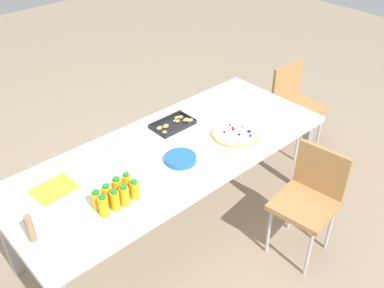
% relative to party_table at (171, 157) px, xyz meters
% --- Properties ---
extents(ground_plane, '(12.00, 12.00, 0.00)m').
position_rel_party_table_xyz_m(ground_plane, '(0.00, 0.00, -0.68)').
color(ground_plane, gray).
extents(party_table, '(2.40, 0.96, 0.74)m').
position_rel_party_table_xyz_m(party_table, '(0.00, 0.00, 0.00)').
color(party_table, silver).
rests_on(party_table, ground_plane).
extents(chair_near_right, '(0.45, 0.45, 0.83)m').
position_rel_party_table_xyz_m(chair_near_right, '(0.59, -0.81, -0.18)').
color(chair_near_right, '#B7844C').
rests_on(chair_near_right, ground_plane).
extents(chair_end, '(0.43, 0.43, 0.83)m').
position_rel_party_table_xyz_m(chair_end, '(1.61, 0.09, -0.18)').
color(chair_end, '#B7844C').
rests_on(chair_end, ground_plane).
extents(juice_bottle_0, '(0.06, 0.06, 0.14)m').
position_rel_party_table_xyz_m(juice_bottle_0, '(-0.70, -0.23, 0.12)').
color(juice_bottle_0, '#FAAE14').
rests_on(juice_bottle_0, party_table).
extents(juice_bottle_1, '(0.06, 0.06, 0.14)m').
position_rel_party_table_xyz_m(juice_bottle_1, '(-0.62, -0.23, 0.12)').
color(juice_bottle_1, '#F9AC14').
rests_on(juice_bottle_1, party_table).
extents(juice_bottle_2, '(0.06, 0.06, 0.14)m').
position_rel_party_table_xyz_m(juice_bottle_2, '(-0.56, -0.24, 0.12)').
color(juice_bottle_2, '#F9AC14').
rests_on(juice_bottle_2, party_table).
extents(juice_bottle_3, '(0.06, 0.06, 0.13)m').
position_rel_party_table_xyz_m(juice_bottle_3, '(-0.48, -0.23, 0.12)').
color(juice_bottle_3, '#F9AD14').
rests_on(juice_bottle_3, party_table).
extents(juice_bottle_4, '(0.06, 0.06, 0.13)m').
position_rel_party_table_xyz_m(juice_bottle_4, '(-0.70, -0.16, 0.12)').
color(juice_bottle_4, '#FAAD14').
rests_on(juice_bottle_4, party_table).
extents(juice_bottle_5, '(0.06, 0.06, 0.14)m').
position_rel_party_table_xyz_m(juice_bottle_5, '(-0.63, -0.16, 0.12)').
color(juice_bottle_5, '#FAAD14').
rests_on(juice_bottle_5, party_table).
extents(juice_bottle_6, '(0.06, 0.06, 0.15)m').
position_rel_party_table_xyz_m(juice_bottle_6, '(-0.55, -0.16, 0.13)').
color(juice_bottle_6, '#F9AB14').
rests_on(juice_bottle_6, party_table).
extents(juice_bottle_7, '(0.05, 0.05, 0.15)m').
position_rel_party_table_xyz_m(juice_bottle_7, '(-0.48, -0.16, 0.12)').
color(juice_bottle_7, '#F9AD14').
rests_on(juice_bottle_7, party_table).
extents(fruit_pizza, '(0.36, 0.36, 0.04)m').
position_rel_party_table_xyz_m(fruit_pizza, '(0.48, -0.17, 0.07)').
color(fruit_pizza, tan).
rests_on(fruit_pizza, party_table).
extents(snack_tray, '(0.32, 0.20, 0.04)m').
position_rel_party_table_xyz_m(snack_tray, '(0.23, 0.23, 0.07)').
color(snack_tray, black).
rests_on(snack_tray, party_table).
extents(plate_stack, '(0.22, 0.22, 0.03)m').
position_rel_party_table_xyz_m(plate_stack, '(-0.03, -0.14, 0.07)').
color(plate_stack, blue).
rests_on(plate_stack, party_table).
extents(napkin_stack, '(0.15, 0.15, 0.02)m').
position_rel_party_table_xyz_m(napkin_stack, '(-0.22, 0.31, 0.07)').
color(napkin_stack, white).
rests_on(napkin_stack, party_table).
extents(cardboard_tube, '(0.04, 0.04, 0.17)m').
position_rel_party_table_xyz_m(cardboard_tube, '(-1.10, -0.13, 0.14)').
color(cardboard_tube, '#9E7A56').
rests_on(cardboard_tube, party_table).
extents(paper_folder, '(0.27, 0.22, 0.01)m').
position_rel_party_table_xyz_m(paper_folder, '(-0.81, 0.17, 0.06)').
color(paper_folder, yellow).
rests_on(paper_folder, party_table).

